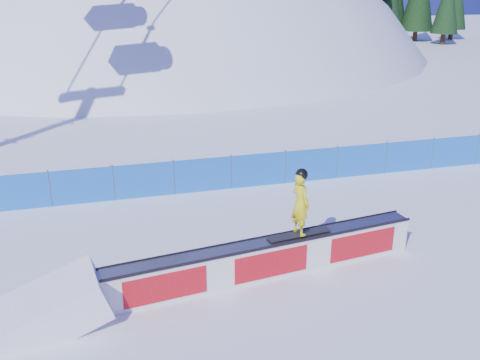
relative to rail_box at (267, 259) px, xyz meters
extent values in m
plane|color=white|center=(1.58, 1.41, -0.48)|extent=(160.00, 160.00, 0.00)
sphere|color=white|center=(1.58, 43.41, -18.48)|extent=(64.00, 64.00, 64.00)
cylinder|color=#2F2013|center=(24.68, 42.16, 4.23)|extent=(0.50, 0.50, 1.40)
cylinder|color=#2F2013|center=(26.49, 42.12, 2.17)|extent=(0.50, 0.50, 1.40)
cylinder|color=#2F2013|center=(26.66, 44.42, 1.97)|extent=(0.50, 0.50, 1.40)
cylinder|color=#2F2013|center=(28.76, 45.96, 0.12)|extent=(0.50, 0.50, 1.40)
cylinder|color=#2F2013|center=(30.77, 44.26, 0.12)|extent=(0.50, 0.50, 1.40)
cylinder|color=#2F2013|center=(33.25, 39.10, 0.12)|extent=(0.50, 0.50, 1.40)
cylinder|color=#2F2013|center=(33.61, 45.49, 0.12)|extent=(0.50, 0.50, 1.40)
cylinder|color=#2F2013|center=(36.75, 43.57, 0.12)|extent=(0.50, 0.50, 1.40)
cone|color=black|center=(36.75, 43.57, 3.99)|extent=(2.88, 2.88, 6.54)
cube|color=blue|center=(1.58, 5.91, 0.12)|extent=(22.00, 0.03, 1.20)
cylinder|color=#3E4870|center=(-5.42, 5.91, 0.17)|extent=(0.05, 0.05, 1.30)
cylinder|color=#3E4870|center=(-3.42, 5.91, 0.17)|extent=(0.05, 0.05, 1.30)
cylinder|color=#3E4870|center=(-1.42, 5.91, 0.17)|extent=(0.05, 0.05, 1.30)
cylinder|color=#3E4870|center=(0.58, 5.91, 0.17)|extent=(0.05, 0.05, 1.30)
cylinder|color=#3E4870|center=(2.58, 5.91, 0.17)|extent=(0.05, 0.05, 1.30)
cylinder|color=#3E4870|center=(4.58, 5.91, 0.17)|extent=(0.05, 0.05, 1.30)
cylinder|color=#3E4870|center=(6.58, 5.91, 0.17)|extent=(0.05, 0.05, 1.30)
cylinder|color=#3E4870|center=(8.58, 5.91, 0.17)|extent=(0.05, 0.05, 1.30)
cylinder|color=#3E4870|center=(10.58, 5.91, 0.17)|extent=(0.05, 0.05, 1.30)
cube|color=white|center=(0.00, 0.00, -0.02)|extent=(8.13, 1.56, 0.91)
cube|color=gray|center=(0.00, 0.00, 0.45)|extent=(8.05, 1.57, 0.04)
cube|color=black|center=(0.03, -0.27, 0.46)|extent=(8.06, 1.08, 0.06)
cube|color=black|center=(-0.03, 0.27, 0.46)|extent=(8.06, 1.08, 0.06)
cube|color=red|center=(0.03, -0.26, -0.02)|extent=(7.66, 1.02, 0.69)
cube|color=red|center=(-0.03, 0.26, -0.02)|extent=(7.66, 1.02, 0.69)
cube|color=black|center=(0.87, 0.11, 0.51)|extent=(1.69, 0.52, 0.03)
imported|color=yellow|center=(0.87, 0.11, 1.33)|extent=(0.53, 0.67, 1.62)
sphere|color=black|center=(0.87, 0.11, 2.09)|extent=(0.30, 0.30, 0.30)
camera|label=1|loc=(-3.68, -11.04, 6.52)|focal=40.00mm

